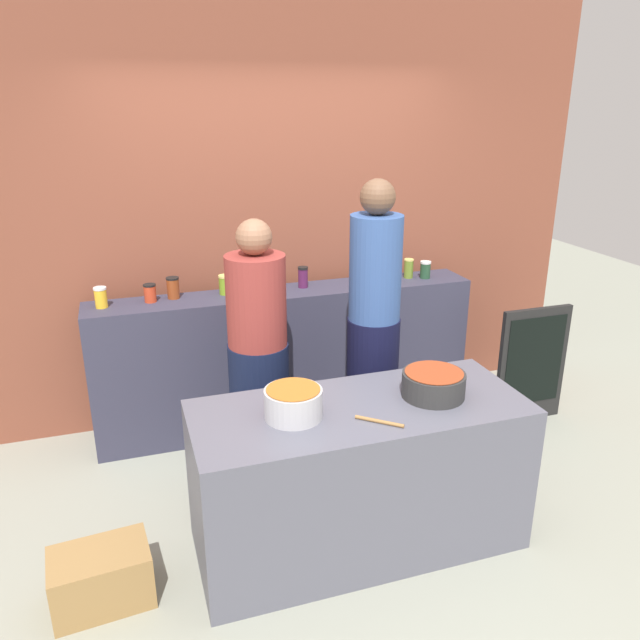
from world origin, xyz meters
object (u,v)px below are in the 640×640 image
(preserve_jar_6, at_px, (409,268))
(cook_in_cap, at_px, (373,344))
(wooden_spoon, at_px, (379,421))
(bread_crate, at_px, (101,577))
(preserve_jar_7, at_px, (425,270))
(preserve_jar_3, at_px, (225,285))
(cooking_pot_left, at_px, (293,403))
(preserve_jar_2, at_px, (173,288))
(preserve_jar_4, at_px, (265,286))
(preserve_jar_0, at_px, (101,297))
(preserve_jar_1, at_px, (150,293))
(cooking_pot_center, at_px, (433,384))
(chalkboard_sign, at_px, (532,365))
(preserve_jar_5, at_px, (303,277))
(cook_with_tongs, at_px, (259,367))

(preserve_jar_6, bearing_deg, cook_in_cap, -127.81)
(wooden_spoon, height_order, bread_crate, wooden_spoon)
(preserve_jar_7, xyz_separation_m, cook_in_cap, (-0.72, -0.74, -0.22))
(preserve_jar_3, bearing_deg, wooden_spoon, -75.22)
(cooking_pot_left, bearing_deg, bread_crate, -178.26)
(preserve_jar_3, bearing_deg, preserve_jar_2, 177.47)
(preserve_jar_2, distance_m, preserve_jar_4, 0.61)
(preserve_jar_0, distance_m, preserve_jar_1, 0.30)
(preserve_jar_0, distance_m, cooking_pot_center, 2.16)
(preserve_jar_3, distance_m, chalkboard_sign, 2.28)
(preserve_jar_1, height_order, wooden_spoon, preserve_jar_1)
(bread_crate, bearing_deg, preserve_jar_1, 74.73)
(cooking_pot_center, xyz_separation_m, chalkboard_sign, (1.30, 0.87, -0.44))
(preserve_jar_4, xyz_separation_m, preserve_jar_6, (1.11, 0.07, 0.02))
(preserve_jar_2, bearing_deg, preserve_jar_1, -167.64)
(preserve_jar_2, bearing_deg, preserve_jar_3, -2.53)
(preserve_jar_2, height_order, preserve_jar_5, preserve_jar_5)
(cooking_pot_center, bearing_deg, cook_with_tongs, 132.69)
(preserve_jar_4, height_order, cook_in_cap, cook_in_cap)
(cooking_pot_center, distance_m, wooden_spoon, 0.42)
(preserve_jar_4, distance_m, wooden_spoon, 1.59)
(preserve_jar_0, relative_size, preserve_jar_6, 0.94)
(preserve_jar_3, distance_m, cooking_pot_left, 1.47)
(cook_with_tongs, bearing_deg, cooking_pot_center, -47.31)
(preserve_jar_5, height_order, cook_with_tongs, cook_with_tongs)
(preserve_jar_3, xyz_separation_m, cooking_pot_center, (0.81, -1.47, -0.20))
(preserve_jar_2, xyz_separation_m, preserve_jar_6, (1.71, -0.03, -0.00))
(preserve_jar_5, bearing_deg, wooden_spoon, -94.01)
(preserve_jar_6, height_order, cook_in_cap, cook_in_cap)
(preserve_jar_6, bearing_deg, bread_crate, -147.00)
(preserve_jar_3, xyz_separation_m, preserve_jar_4, (0.25, -0.08, -0.01))
(cooking_pot_left, relative_size, cook_in_cap, 0.15)
(cook_with_tongs, relative_size, bread_crate, 3.62)
(preserve_jar_4, xyz_separation_m, chalkboard_sign, (1.85, -0.51, -0.62))
(cooking_pot_left, bearing_deg, preserve_jar_4, 82.06)
(preserve_jar_5, height_order, cooking_pot_center, preserve_jar_5)
(preserve_jar_0, xyz_separation_m, preserve_jar_3, (0.80, 0.04, -0.00))
(preserve_jar_1, distance_m, preserve_jar_7, 1.97)
(preserve_jar_2, xyz_separation_m, cooking_pot_left, (0.41, -1.47, -0.20))
(preserve_jar_7, relative_size, cook_with_tongs, 0.08)
(cook_with_tongs, bearing_deg, preserve_jar_1, 131.22)
(cook_with_tongs, distance_m, cook_in_cap, 0.71)
(preserve_jar_1, relative_size, preserve_jar_5, 0.81)
(preserve_jar_6, xyz_separation_m, wooden_spoon, (-0.93, -1.63, -0.26))
(preserve_jar_7, relative_size, cook_in_cap, 0.07)
(preserve_jar_1, height_order, cook_in_cap, cook_in_cap)
(cooking_pot_left, xyz_separation_m, chalkboard_sign, (2.04, 0.86, -0.44))
(bread_crate, bearing_deg, cook_in_cap, 22.52)
(preserve_jar_5, xyz_separation_m, preserve_jar_7, (0.93, -0.05, -0.01))
(cook_in_cap, bearing_deg, preserve_jar_2, 143.40)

